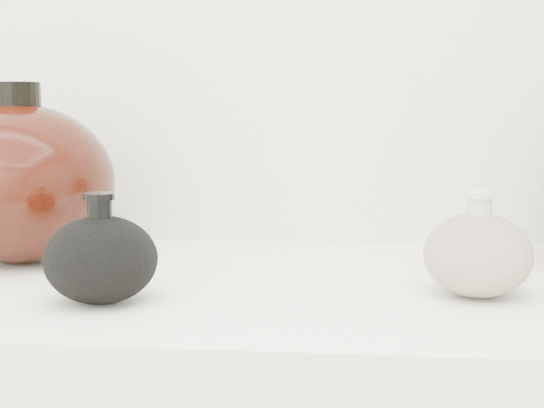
# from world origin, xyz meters

# --- Properties ---
(black_gourd_vase) EXTENTS (0.15, 0.15, 0.11)m
(black_gourd_vase) POSITION_xyz_m (-0.20, 0.84, 0.95)
(black_gourd_vase) COLOR black
(black_gourd_vase) RESTS_ON display_counter
(cream_gourd_vase) EXTENTS (0.12, 0.12, 0.11)m
(cream_gourd_vase) POSITION_xyz_m (0.19, 0.90, 0.95)
(cream_gourd_vase) COLOR beige
(cream_gourd_vase) RESTS_ON display_counter
(left_round_pot) EXTENTS (0.30, 0.30, 0.23)m
(left_round_pot) POSITION_xyz_m (-0.36, 1.03, 1.00)
(left_round_pot) COLOR black
(left_round_pot) RESTS_ON display_counter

